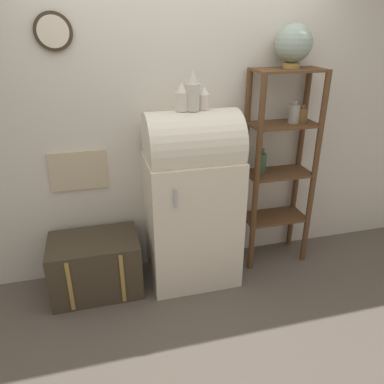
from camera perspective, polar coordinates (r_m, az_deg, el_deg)
ground_plane at (r=3.29m, az=1.26°, el=-15.08°), size 12.00×12.00×0.00m
wall_back at (r=3.18m, az=-1.48°, el=10.91°), size 7.00×0.09×2.70m
refrigerator at (r=3.10m, az=0.03°, el=-0.94°), size 0.74×0.59×1.50m
suitcase_trunk at (r=3.28m, az=-14.43°, el=-10.75°), size 0.72×0.49×0.49m
shelf_unit at (r=3.38m, az=13.27°, el=4.91°), size 0.59×0.33×1.76m
globe at (r=3.24m, az=15.22°, el=20.96°), size 0.29×0.29×0.33m
vase_left at (r=2.82m, az=-1.59°, el=14.18°), size 0.10×0.10×0.21m
vase_center at (r=2.83m, az=0.04°, el=15.06°), size 0.10×0.10×0.30m
vase_right at (r=2.88m, az=1.87°, el=14.04°), size 0.09×0.09×0.17m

